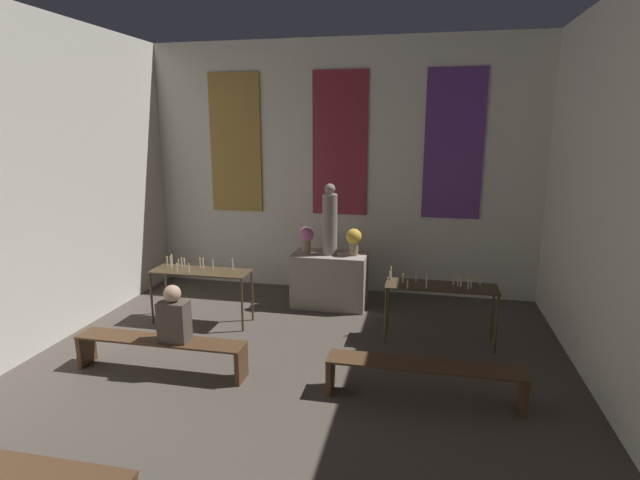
{
  "coord_description": "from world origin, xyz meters",
  "views": [
    {
      "loc": [
        1.55,
        1.47,
        3.05
      ],
      "look_at": [
        0.0,
        8.79,
        1.35
      ],
      "focal_mm": 28.0,
      "sensor_mm": 36.0,
      "label": 1
    }
  ],
  "objects_px": {
    "flower_vase_right": "(354,239)",
    "pew_back_right": "(424,373)",
    "flower_vase_left": "(306,237)",
    "person_seated": "(174,316)",
    "pew_second_left": "(2,478)",
    "pew_back_left": "(161,347)",
    "statue": "(330,222)",
    "candle_rack_left": "(201,276)",
    "altar": "(330,280)",
    "candle_rack_right": "(441,292)"
  },
  "relations": [
    {
      "from": "person_seated",
      "to": "pew_back_right",
      "type": "bearing_deg",
      "value": 0.0
    },
    {
      "from": "pew_back_left",
      "to": "person_seated",
      "type": "xyz_separation_m",
      "value": [
        0.21,
        -0.0,
        0.43
      ]
    },
    {
      "from": "flower_vase_right",
      "to": "pew_back_right",
      "type": "relative_size",
      "value": 0.21
    },
    {
      "from": "flower_vase_right",
      "to": "person_seated",
      "type": "distance_m",
      "value": 3.4
    },
    {
      "from": "flower_vase_left",
      "to": "person_seated",
      "type": "bearing_deg",
      "value": -109.6
    },
    {
      "from": "candle_rack_left",
      "to": "flower_vase_left",
      "type": "bearing_deg",
      "value": 38.92
    },
    {
      "from": "pew_second_left",
      "to": "pew_back_right",
      "type": "xyz_separation_m",
      "value": [
        3.26,
        2.46,
        0.0
      ]
    },
    {
      "from": "flower_vase_left",
      "to": "pew_back_left",
      "type": "distance_m",
      "value": 3.2
    },
    {
      "from": "flower_vase_right",
      "to": "pew_back_right",
      "type": "xyz_separation_m",
      "value": [
        1.22,
        -2.83,
        -0.87
      ]
    },
    {
      "from": "pew_back_right",
      "to": "candle_rack_right",
      "type": "bearing_deg",
      "value": 83.13
    },
    {
      "from": "pew_back_left",
      "to": "flower_vase_left",
      "type": "bearing_deg",
      "value": 66.67
    },
    {
      "from": "flower_vase_left",
      "to": "person_seated",
      "type": "relative_size",
      "value": 0.63
    },
    {
      "from": "candle_rack_left",
      "to": "pew_back_right",
      "type": "distance_m",
      "value": 3.88
    },
    {
      "from": "flower_vase_left",
      "to": "flower_vase_right",
      "type": "distance_m",
      "value": 0.82
    },
    {
      "from": "statue",
      "to": "person_seated",
      "type": "xyz_separation_m",
      "value": [
        -1.42,
        -2.83,
        -0.72
      ]
    },
    {
      "from": "person_seated",
      "to": "candle_rack_left",
      "type": "bearing_deg",
      "value": 104.32
    },
    {
      "from": "flower_vase_left",
      "to": "person_seated",
      "type": "xyz_separation_m",
      "value": [
        -1.01,
        -2.83,
        -0.44
      ]
    },
    {
      "from": "flower_vase_left",
      "to": "pew_back_left",
      "type": "xyz_separation_m",
      "value": [
        -1.22,
        -2.83,
        -0.87
      ]
    },
    {
      "from": "pew_second_left",
      "to": "pew_back_right",
      "type": "distance_m",
      "value": 4.08
    },
    {
      "from": "candle_rack_right",
      "to": "person_seated",
      "type": "height_order",
      "value": "person_seated"
    },
    {
      "from": "statue",
      "to": "person_seated",
      "type": "relative_size",
      "value": 1.66
    },
    {
      "from": "statue",
      "to": "pew_back_right",
      "type": "relative_size",
      "value": 0.55
    },
    {
      "from": "pew_back_right",
      "to": "altar",
      "type": "bearing_deg",
      "value": 119.97
    },
    {
      "from": "altar",
      "to": "statue",
      "type": "xyz_separation_m",
      "value": [
        0.0,
        0.0,
        1.03
      ]
    },
    {
      "from": "pew_second_left",
      "to": "pew_back_right",
      "type": "bearing_deg",
      "value": 37.01
    },
    {
      "from": "pew_back_right",
      "to": "pew_back_left",
      "type": "bearing_deg",
      "value": 180.0
    },
    {
      "from": "pew_back_right",
      "to": "person_seated",
      "type": "height_order",
      "value": "person_seated"
    },
    {
      "from": "altar",
      "to": "pew_back_right",
      "type": "relative_size",
      "value": 0.57
    },
    {
      "from": "flower_vase_left",
      "to": "person_seated",
      "type": "distance_m",
      "value": 3.03
    },
    {
      "from": "pew_back_left",
      "to": "pew_back_right",
      "type": "relative_size",
      "value": 1.0
    },
    {
      "from": "flower_vase_left",
      "to": "pew_second_left",
      "type": "distance_m",
      "value": 5.49
    },
    {
      "from": "person_seated",
      "to": "altar",
      "type": "bearing_deg",
      "value": 63.37
    },
    {
      "from": "statue",
      "to": "flower_vase_right",
      "type": "height_order",
      "value": "statue"
    },
    {
      "from": "altar",
      "to": "pew_back_left",
      "type": "relative_size",
      "value": 0.57
    },
    {
      "from": "pew_second_left",
      "to": "person_seated",
      "type": "height_order",
      "value": "person_seated"
    },
    {
      "from": "pew_second_left",
      "to": "flower_vase_right",
      "type": "bearing_deg",
      "value": 68.88
    },
    {
      "from": "pew_second_left",
      "to": "pew_back_left",
      "type": "xyz_separation_m",
      "value": [
        0.0,
        2.46,
        0.0
      ]
    },
    {
      "from": "statue",
      "to": "candle_rack_left",
      "type": "xyz_separation_m",
      "value": [
        -1.84,
        -1.16,
        -0.73
      ]
    },
    {
      "from": "flower_vase_left",
      "to": "pew_back_right",
      "type": "relative_size",
      "value": 0.21
    },
    {
      "from": "statue",
      "to": "candle_rack_left",
      "type": "bearing_deg",
      "value": -147.89
    },
    {
      "from": "pew_back_right",
      "to": "person_seated",
      "type": "relative_size",
      "value": 3.05
    },
    {
      "from": "flower_vase_left",
      "to": "pew_second_left",
      "type": "bearing_deg",
      "value": -102.99
    },
    {
      "from": "candle_rack_right",
      "to": "pew_second_left",
      "type": "distance_m",
      "value": 5.4
    },
    {
      "from": "candle_rack_left",
      "to": "altar",
      "type": "bearing_deg",
      "value": 32.11
    },
    {
      "from": "flower_vase_right",
      "to": "person_seated",
      "type": "height_order",
      "value": "flower_vase_right"
    },
    {
      "from": "pew_back_left",
      "to": "altar",
      "type": "bearing_deg",
      "value": 60.03
    },
    {
      "from": "candle_rack_left",
      "to": "person_seated",
      "type": "distance_m",
      "value": 1.72
    },
    {
      "from": "pew_second_left",
      "to": "person_seated",
      "type": "distance_m",
      "value": 2.51
    },
    {
      "from": "flower_vase_left",
      "to": "pew_back_left",
      "type": "relative_size",
      "value": 0.21
    },
    {
      "from": "pew_back_left",
      "to": "pew_back_right",
      "type": "xyz_separation_m",
      "value": [
        3.26,
        0.0,
        0.0
      ]
    }
  ]
}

